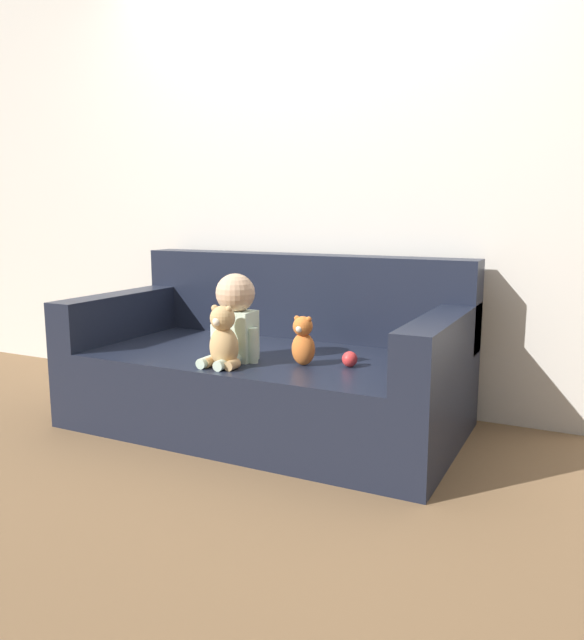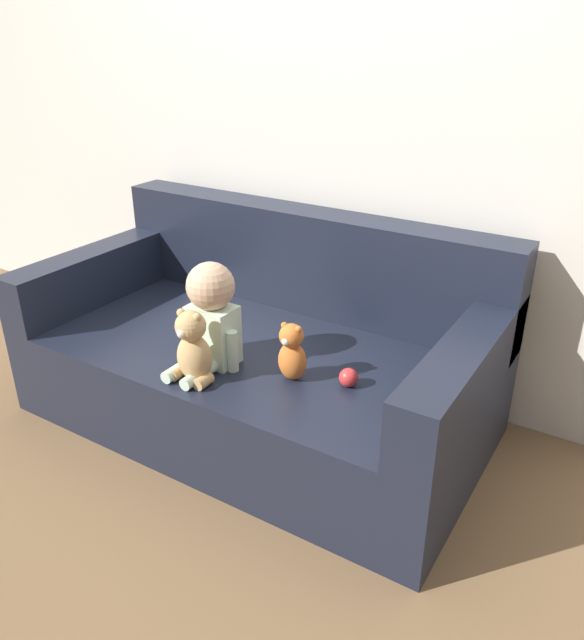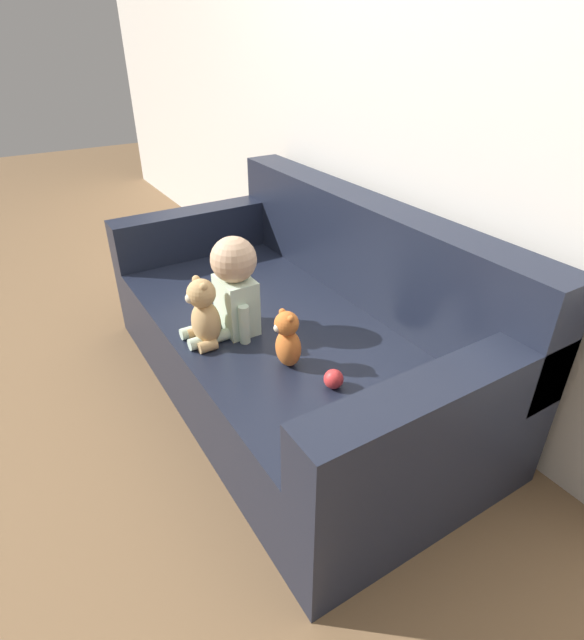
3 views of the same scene
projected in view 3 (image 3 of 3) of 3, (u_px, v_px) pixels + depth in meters
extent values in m
plane|color=brown|center=(288.00, 388.00, 2.33)|extent=(12.00, 12.00, 0.00)
cube|color=silver|center=(414.00, 74.00, 1.93)|extent=(8.00, 0.05, 2.60)
cube|color=black|center=(288.00, 355.00, 2.23)|extent=(1.89, 0.99, 0.38)
cube|color=black|center=(365.00, 249.00, 2.20)|extent=(1.89, 0.18, 0.45)
cube|color=black|center=(205.00, 230.00, 2.71)|extent=(0.16, 0.99, 0.24)
cube|color=black|center=(442.00, 410.00, 1.44)|extent=(0.16, 0.99, 0.24)
cube|color=silver|center=(236.00, 305.00, 2.00)|extent=(0.18, 0.13, 0.23)
sphere|color=tan|center=(233.00, 260.00, 1.90)|extent=(0.18, 0.18, 0.18)
cylinder|color=silver|center=(200.00, 329.00, 2.01)|extent=(0.05, 0.17, 0.05)
cylinder|color=silver|center=(209.00, 339.00, 1.95)|extent=(0.05, 0.17, 0.05)
cylinder|color=silver|center=(222.00, 303.00, 2.08)|extent=(0.04, 0.04, 0.16)
cylinder|color=silver|center=(244.00, 324.00, 1.93)|extent=(0.04, 0.04, 0.16)
ellipsoid|color=tan|center=(206.00, 322.00, 1.93)|extent=(0.13, 0.11, 0.18)
sphere|color=tan|center=(201.00, 293.00, 1.86)|extent=(0.11, 0.11, 0.11)
sphere|color=tan|center=(196.00, 279.00, 1.86)|extent=(0.03, 0.03, 0.03)
sphere|color=tan|center=(204.00, 287.00, 1.81)|extent=(0.03, 0.03, 0.03)
sphere|color=beige|center=(190.00, 298.00, 1.84)|extent=(0.04, 0.04, 0.04)
cylinder|color=tan|center=(196.00, 332.00, 1.99)|extent=(0.04, 0.07, 0.04)
cylinder|color=tan|center=(208.00, 346.00, 1.91)|extent=(0.04, 0.07, 0.04)
ellipsoid|color=orange|center=(288.00, 348.00, 1.81)|extent=(0.11, 0.09, 0.15)
sphere|color=orange|center=(287.00, 324.00, 1.75)|extent=(0.09, 0.09, 0.09)
sphere|color=orange|center=(282.00, 312.00, 1.75)|extent=(0.02, 0.02, 0.02)
sphere|color=orange|center=(291.00, 319.00, 1.71)|extent=(0.02, 0.02, 0.02)
sphere|color=beige|center=(278.00, 328.00, 1.74)|extent=(0.03, 0.03, 0.03)
sphere|color=red|center=(334.00, 379.00, 1.71)|extent=(0.07, 0.07, 0.07)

